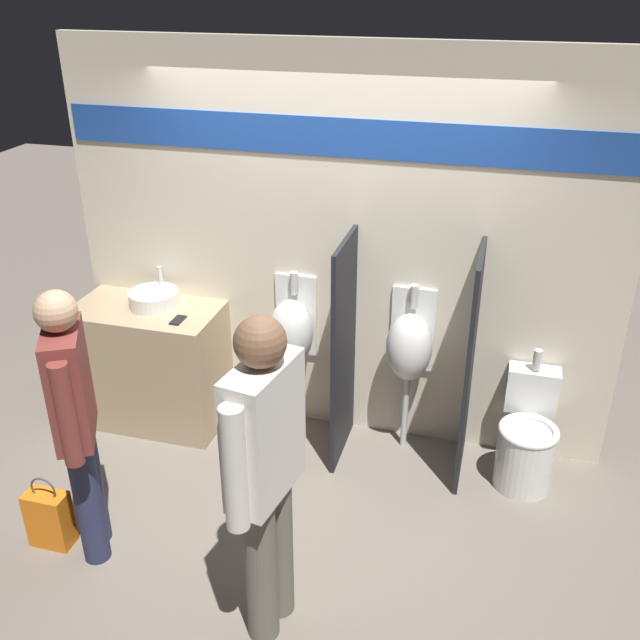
{
  "coord_description": "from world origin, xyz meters",
  "views": [
    {
      "loc": [
        1.07,
        -3.74,
        3.08
      ],
      "look_at": [
        0.0,
        0.17,
        1.05
      ],
      "focal_mm": 40.0,
      "sensor_mm": 36.0,
      "label": 1
    }
  ],
  "objects_px": {
    "sink_basin": "(154,299)",
    "toilet": "(527,441)",
    "urinal_near_counter": "(292,332)",
    "person_in_vest": "(266,470)",
    "shopping_bag": "(49,518)",
    "person_with_lanyard": "(75,417)",
    "cell_phone": "(178,320)",
    "urinal_far": "(409,347)"
  },
  "relations": [
    {
      "from": "sink_basin",
      "to": "toilet",
      "type": "height_order",
      "value": "sink_basin"
    },
    {
      "from": "urinal_near_counter",
      "to": "toilet",
      "type": "xyz_separation_m",
      "value": [
        1.65,
        -0.18,
        -0.49
      ]
    },
    {
      "from": "sink_basin",
      "to": "toilet",
      "type": "bearing_deg",
      "value": -1.68
    },
    {
      "from": "person_in_vest",
      "to": "shopping_bag",
      "type": "bearing_deg",
      "value": 92.54
    },
    {
      "from": "person_in_vest",
      "to": "person_with_lanyard",
      "type": "distance_m",
      "value": 1.18
    },
    {
      "from": "person_in_vest",
      "to": "person_with_lanyard",
      "type": "relative_size",
      "value": 1.07
    },
    {
      "from": "cell_phone",
      "to": "toilet",
      "type": "xyz_separation_m",
      "value": [
        2.37,
        0.1,
        -0.62
      ]
    },
    {
      "from": "sink_basin",
      "to": "urinal_far",
      "type": "bearing_deg",
      "value": 3.21
    },
    {
      "from": "person_in_vest",
      "to": "shopping_bag",
      "type": "height_order",
      "value": "person_in_vest"
    },
    {
      "from": "sink_basin",
      "to": "person_in_vest",
      "type": "bearing_deg",
      "value": -48.99
    },
    {
      "from": "person_in_vest",
      "to": "shopping_bag",
      "type": "distance_m",
      "value": 1.64
    },
    {
      "from": "toilet",
      "to": "person_in_vest",
      "type": "relative_size",
      "value": 0.49
    },
    {
      "from": "cell_phone",
      "to": "person_in_vest",
      "type": "xyz_separation_m",
      "value": [
        1.13,
        -1.42,
        0.06
      ]
    },
    {
      "from": "cell_phone",
      "to": "urinal_near_counter",
      "type": "height_order",
      "value": "urinal_near_counter"
    },
    {
      "from": "shopping_bag",
      "to": "urinal_near_counter",
      "type": "bearing_deg",
      "value": 56.13
    },
    {
      "from": "person_in_vest",
      "to": "person_with_lanyard",
      "type": "xyz_separation_m",
      "value": [
        -1.16,
        0.22,
        -0.06
      ]
    },
    {
      "from": "sink_basin",
      "to": "shopping_bag",
      "type": "height_order",
      "value": "sink_basin"
    },
    {
      "from": "person_with_lanyard",
      "to": "cell_phone",
      "type": "bearing_deg",
      "value": -29.89
    },
    {
      "from": "urinal_far",
      "to": "person_with_lanyard",
      "type": "xyz_separation_m",
      "value": [
        -1.57,
        -1.48,
        0.12
      ]
    },
    {
      "from": "person_with_lanyard",
      "to": "urinal_near_counter",
      "type": "bearing_deg",
      "value": -55.43
    },
    {
      "from": "toilet",
      "to": "cell_phone",
      "type": "bearing_deg",
      "value": -177.65
    },
    {
      "from": "urinal_far",
      "to": "shopping_bag",
      "type": "height_order",
      "value": "urinal_far"
    },
    {
      "from": "person_with_lanyard",
      "to": "shopping_bag",
      "type": "bearing_deg",
      "value": 70.12
    },
    {
      "from": "shopping_bag",
      "to": "person_in_vest",
      "type": "bearing_deg",
      "value": -7.28
    },
    {
      "from": "toilet",
      "to": "person_in_vest",
      "type": "height_order",
      "value": "person_in_vest"
    },
    {
      "from": "cell_phone",
      "to": "person_with_lanyard",
      "type": "distance_m",
      "value": 1.2
    },
    {
      "from": "urinal_near_counter",
      "to": "urinal_far",
      "type": "distance_m",
      "value": 0.82
    },
    {
      "from": "urinal_far",
      "to": "shopping_bag",
      "type": "xyz_separation_m",
      "value": [
        -1.84,
        -1.52,
        -0.61
      ]
    },
    {
      "from": "urinal_far",
      "to": "urinal_near_counter",
      "type": "bearing_deg",
      "value": 180.0
    },
    {
      "from": "sink_basin",
      "to": "toilet",
      "type": "xyz_separation_m",
      "value": [
        2.63,
        -0.08,
        -0.67
      ]
    },
    {
      "from": "sink_basin",
      "to": "person_in_vest",
      "type": "relative_size",
      "value": 0.2
    },
    {
      "from": "urinal_far",
      "to": "toilet",
      "type": "distance_m",
      "value": 0.97
    },
    {
      "from": "sink_basin",
      "to": "shopping_bag",
      "type": "bearing_deg",
      "value": -91.51
    },
    {
      "from": "urinal_far",
      "to": "sink_basin",
      "type": "bearing_deg",
      "value": -176.79
    },
    {
      "from": "sink_basin",
      "to": "urinal_near_counter",
      "type": "height_order",
      "value": "urinal_near_counter"
    },
    {
      "from": "sink_basin",
      "to": "urinal_far",
      "type": "xyz_separation_m",
      "value": [
        1.81,
        0.1,
        -0.18
      ]
    },
    {
      "from": "sink_basin",
      "to": "urinal_near_counter",
      "type": "bearing_deg",
      "value": 5.9
    },
    {
      "from": "sink_basin",
      "to": "shopping_bag",
      "type": "xyz_separation_m",
      "value": [
        -0.04,
        -1.42,
        -0.78
      ]
    },
    {
      "from": "person_in_vest",
      "to": "urinal_far",
      "type": "bearing_deg",
      "value": -3.89
    },
    {
      "from": "sink_basin",
      "to": "urinal_far",
      "type": "relative_size",
      "value": 0.29
    },
    {
      "from": "toilet",
      "to": "person_in_vest",
      "type": "distance_m",
      "value": 2.07
    },
    {
      "from": "sink_basin",
      "to": "person_with_lanyard",
      "type": "distance_m",
      "value": 1.4
    }
  ]
}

